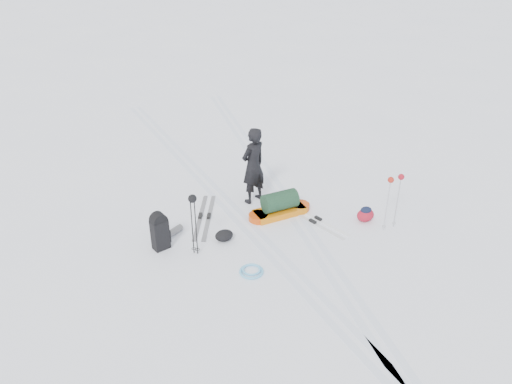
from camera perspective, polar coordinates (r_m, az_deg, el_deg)
ground at (r=10.74m, az=-0.40°, el=-4.57°), size 200.00×200.00×0.00m
snow_hill_backdrop at (r=136.07m, az=9.79°, el=-4.92°), size 359.50×192.00×162.45m
ski_tracks at (r=11.62m, az=0.64°, el=-1.70°), size 3.38×17.97×0.01m
skier at (r=11.45m, az=-0.33°, el=3.02°), size 0.79×0.65×1.84m
pulk_sled at (r=11.23m, az=2.73°, el=-1.64°), size 1.52×0.52×0.58m
expedition_rucksack at (r=10.26m, az=-10.74°, el=-4.36°), size 0.78×0.71×0.83m
ski_poles_black at (r=9.58m, az=-7.23°, el=-1.60°), size 0.17×0.17×1.34m
ski_poles_silver at (r=10.70m, az=15.61°, el=0.82°), size 0.41×0.15×1.29m
touring_skis_grey at (r=11.28m, az=-5.90°, el=-2.83°), size 1.10×1.85×0.07m
touring_skis_white at (r=11.16m, az=6.80°, el=-3.28°), size 0.80×1.79×0.07m
rope_coil at (r=9.60m, az=-0.53°, el=-8.99°), size 0.49×0.49×0.06m
small_daypack at (r=11.29m, az=12.41°, el=-2.50°), size 0.42×0.33×0.35m
thermos_pair at (r=10.84m, az=-10.96°, el=-3.87°), size 0.19×0.32×0.31m
stuff_sack at (r=10.43m, az=-3.67°, el=-4.98°), size 0.42×0.34×0.24m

